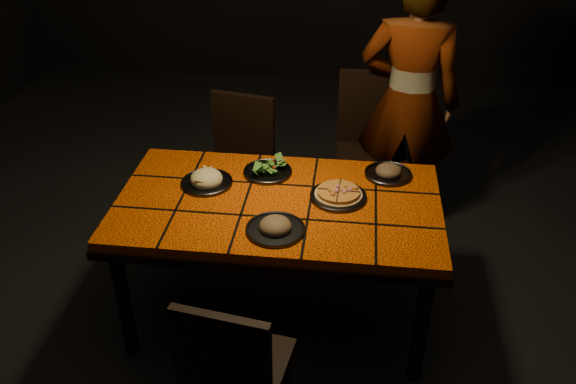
# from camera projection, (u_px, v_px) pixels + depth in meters

# --- Properties ---
(room_shell) EXTENTS (6.04, 7.04, 3.08)m
(room_shell) POSITION_uv_depth(u_px,v_px,m) (277.00, 54.00, 2.61)
(room_shell) COLOR black
(room_shell) RESTS_ON ground
(dining_table) EXTENTS (1.62, 0.92, 0.75)m
(dining_table) POSITION_uv_depth(u_px,v_px,m) (278.00, 213.00, 3.05)
(dining_table) COLOR #F45507
(dining_table) RESTS_ON ground
(chair_near) EXTENTS (0.44, 0.44, 0.86)m
(chair_near) POSITION_uv_depth(u_px,v_px,m) (233.00, 367.00, 2.45)
(chair_near) COLOR black
(chair_near) RESTS_ON ground
(chair_far_left) EXTENTS (0.49, 0.49, 0.91)m
(chair_far_left) POSITION_uv_depth(u_px,v_px,m) (238.00, 158.00, 3.84)
(chair_far_left) COLOR black
(chair_far_left) RESTS_ON ground
(chair_far_right) EXTENTS (0.48, 0.48, 1.00)m
(chair_far_right) POSITION_uv_depth(u_px,v_px,m) (372.00, 139.00, 3.95)
(chair_far_right) COLOR black
(chair_far_right) RESTS_ON ground
(diner) EXTENTS (0.68, 0.50, 1.72)m
(diner) POSITION_uv_depth(u_px,v_px,m) (409.00, 102.00, 3.75)
(diner) COLOR brown
(diner) RESTS_ON ground
(plate_pizza) EXTENTS (0.28, 0.28, 0.04)m
(plate_pizza) POSITION_uv_depth(u_px,v_px,m) (338.00, 195.00, 3.02)
(plate_pizza) COLOR #343338
(plate_pizza) RESTS_ON dining_table
(plate_pasta) EXTENTS (0.27, 0.27, 0.09)m
(plate_pasta) POSITION_uv_depth(u_px,v_px,m) (207.00, 180.00, 3.13)
(plate_pasta) COLOR #343338
(plate_pasta) RESTS_ON dining_table
(plate_salad) EXTENTS (0.26, 0.26, 0.07)m
(plate_salad) POSITION_uv_depth(u_px,v_px,m) (268.00, 169.00, 3.22)
(plate_salad) COLOR #343338
(plate_salad) RESTS_ON dining_table
(plate_mushroom_a) EXTENTS (0.28, 0.28, 0.09)m
(plate_mushroom_a) POSITION_uv_depth(u_px,v_px,m) (275.00, 227.00, 2.78)
(plate_mushroom_a) COLOR #343338
(plate_mushroom_a) RESTS_ON dining_table
(plate_mushroom_b) EXTENTS (0.25, 0.25, 0.08)m
(plate_mushroom_b) POSITION_uv_depth(u_px,v_px,m) (388.00, 172.00, 3.20)
(plate_mushroom_b) COLOR #343338
(plate_mushroom_b) RESTS_ON dining_table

